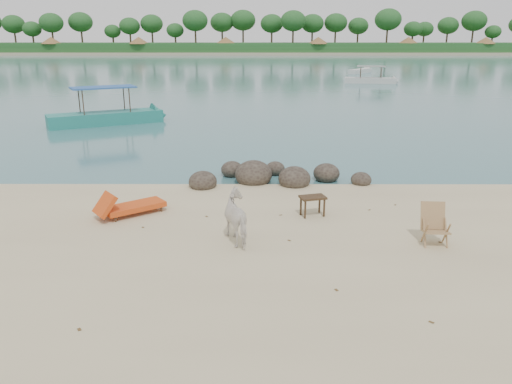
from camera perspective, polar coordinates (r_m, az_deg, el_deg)
water at (r=100.47m, az=0.20°, el=14.61°), size 400.00×400.00×0.00m
far_shore at (r=180.42m, az=0.18°, el=15.84°), size 420.00×90.00×1.40m
far_scenery at (r=147.06m, az=0.20°, el=16.72°), size 420.00×18.00×9.50m
boulders at (r=17.42m, az=1.59°, el=1.79°), size 6.23×2.82×0.98m
cow at (r=12.21m, az=-1.86°, el=-3.04°), size 1.17×1.59×1.22m
side_table at (r=14.09m, az=6.47°, el=-1.73°), size 0.80×0.63×0.57m
lounge_chair at (r=14.55m, az=-13.74°, el=-1.36°), size 2.13×1.87×0.63m
deck_chair at (r=12.76m, az=19.89°, el=-3.76°), size 0.68×0.74×0.99m
boat_near at (r=30.41m, az=-17.02°, el=10.75°), size 7.13×4.78×3.49m
boat_mid at (r=56.97m, az=13.02°, el=13.55°), size 6.24×2.36×2.97m
boat_far at (r=72.94m, az=11.81°, el=13.46°), size 4.36×5.20×0.65m
dead_leaves at (r=12.55m, az=5.04°, el=-5.49°), size 7.71×6.81×0.00m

